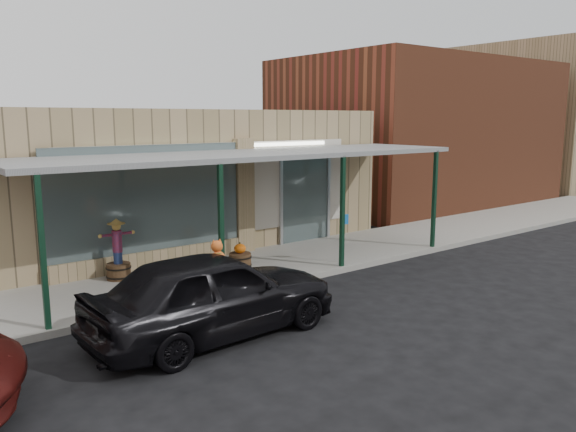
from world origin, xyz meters
TOP-DOWN VIEW (x-y plane):
  - ground at (0.00, 0.00)m, footprint 120.00×120.00m
  - sidewalk at (0.00, 3.60)m, footprint 40.00×3.20m
  - storefront at (-0.00, 8.16)m, footprint 12.00×6.25m
  - awning at (0.00, 3.56)m, footprint 12.00×3.00m
  - block_buildings_near at (2.01, 9.20)m, footprint 61.00×8.00m
  - barrel_scarecrow at (-3.27, 4.51)m, footprint 0.90×0.64m
  - barrel_pumpkin at (-0.39, 3.62)m, footprint 0.59×0.59m
  - handicap_sign at (2.10, 2.40)m, footprint 0.27×0.06m
  - parked_sedan at (-3.06, 0.32)m, footprint 4.82×2.12m

SIDE VIEW (x-z plane):
  - ground at x=0.00m, z-range 0.00..0.00m
  - sidewalk at x=0.00m, z-range 0.00..0.15m
  - barrel_pumpkin at x=-0.39m, z-range 0.05..0.73m
  - barrel_scarecrow at x=-3.27m, z-range -0.09..1.39m
  - parked_sedan at x=-3.06m, z-range 0.00..1.62m
  - handicap_sign at x=2.10m, z-range 0.34..1.64m
  - storefront at x=0.00m, z-range -0.01..4.19m
  - awning at x=0.00m, z-range 1.49..4.53m
  - block_buildings_near at x=2.01m, z-range -0.23..7.77m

